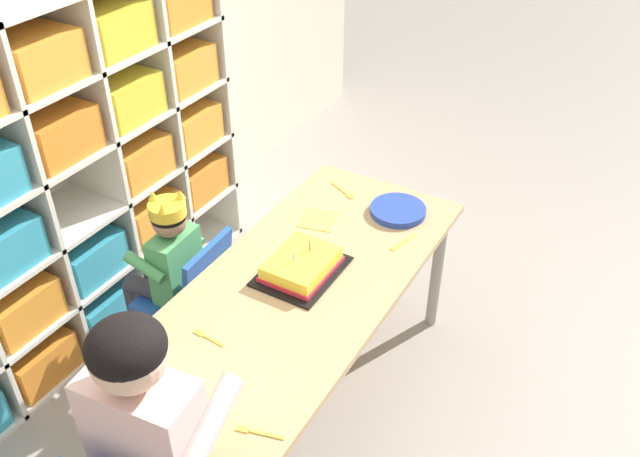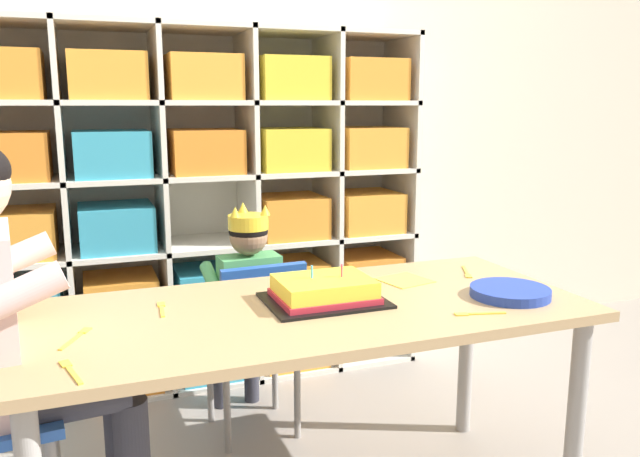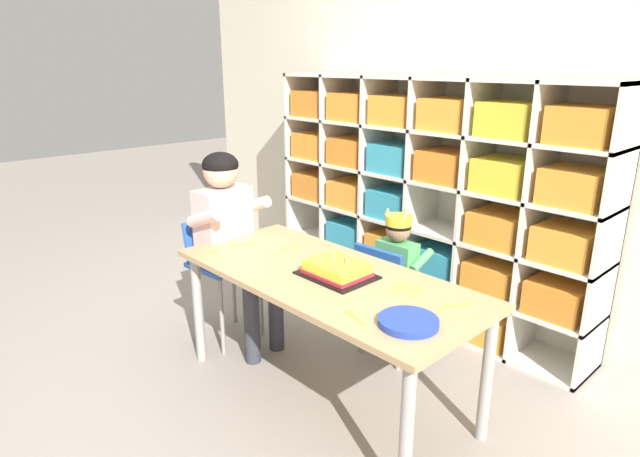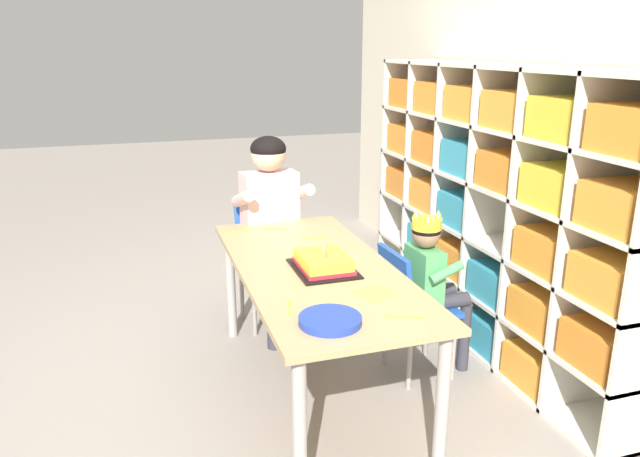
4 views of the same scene
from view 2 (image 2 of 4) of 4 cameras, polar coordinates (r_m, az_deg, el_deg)
classroom_back_wall at (r=2.90m, az=-10.01°, el=15.74°), size 5.29×0.10×2.82m
storage_cubby_shelf at (r=2.66m, az=-13.66°, el=1.61°), size 2.18×0.35×1.47m
activity_table at (r=1.74m, az=-0.93°, el=-9.24°), size 1.49×0.66×0.63m
classroom_chair_blue at (r=2.23m, az=-5.78°, el=-9.46°), size 0.33×0.33×0.65m
child_with_crown at (r=2.29m, az=-6.67°, el=-5.46°), size 0.30×0.31×0.83m
adult_helper_seated at (r=1.61m, az=-26.12°, el=-7.36°), size 0.45×0.43×1.09m
birthday_cake_on_tray at (r=1.74m, az=0.37°, el=-5.71°), size 0.32×0.25×0.10m
paper_plate_stack at (r=1.87m, az=16.73°, el=-5.50°), size 0.22×0.22×0.03m
paper_napkin_square at (r=1.97m, az=7.63°, el=-4.63°), size 0.16×0.16×0.00m
fork_near_cake_tray at (r=1.74m, az=-14.06°, el=-6.98°), size 0.02×0.13×0.00m
fork_by_napkin at (r=1.60m, az=-21.05°, el=-9.09°), size 0.07×0.13×0.00m
fork_at_table_front_edge at (r=1.41m, az=-21.54°, el=-11.79°), size 0.05×0.14×0.00m
fork_near_child_seat at (r=1.70m, az=13.92°, el=-7.45°), size 0.13×0.05×0.00m
fork_beside_plate_stack at (r=2.10m, az=13.06°, el=-3.87°), size 0.08×0.14×0.00m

